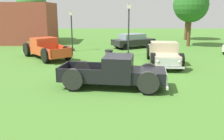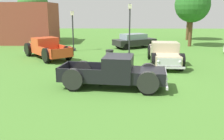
{
  "view_description": "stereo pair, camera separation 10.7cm",
  "coord_description": "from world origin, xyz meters",
  "px_view_note": "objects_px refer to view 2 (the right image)",
  "views": [
    {
      "loc": [
        -0.53,
        -11.91,
        3.81
      ],
      "look_at": [
        -0.64,
        -0.14,
        0.9
      ],
      "focal_mm": 39.2,
      "sensor_mm": 36.0,
      "label": 1
    },
    {
      "loc": [
        -0.43,
        -11.91,
        3.81
      ],
      "look_at": [
        -0.64,
        -0.14,
        0.9
      ],
      "focal_mm": 39.2,
      "sensor_mm": 36.0,
      "label": 2
    }
  ],
  "objects_px": {
    "lamp_post_far": "(73,30)",
    "picnic_table": "(40,43)",
    "pickup_truck_behind_left": "(165,54)",
    "oak_tree_west": "(193,5)",
    "pickup_truck_foreground": "(120,73)",
    "lamp_post_near": "(130,29)",
    "oak_tree_center": "(33,5)",
    "pickup_truck_behind_right": "(45,48)",
    "trash_can": "(110,56)",
    "oak_tree_east": "(189,5)",
    "sedan_distant_a": "(134,40)"
  },
  "relations": [
    {
      "from": "sedan_distant_a",
      "to": "lamp_post_far",
      "type": "distance_m",
      "value": 6.35
    },
    {
      "from": "trash_can",
      "to": "picnic_table",
      "type": "bearing_deg",
      "value": 136.64
    },
    {
      "from": "pickup_truck_behind_right",
      "to": "lamp_post_far",
      "type": "height_order",
      "value": "lamp_post_far"
    },
    {
      "from": "pickup_truck_foreground",
      "to": "picnic_table",
      "type": "xyz_separation_m",
      "value": [
        -7.92,
        12.86,
        -0.28
      ]
    },
    {
      "from": "lamp_post_far",
      "to": "trash_can",
      "type": "distance_m",
      "value": 6.56
    },
    {
      "from": "lamp_post_far",
      "to": "oak_tree_east",
      "type": "height_order",
      "value": "oak_tree_east"
    },
    {
      "from": "pickup_truck_foreground",
      "to": "oak_tree_center",
      "type": "relative_size",
      "value": 0.88
    },
    {
      "from": "pickup_truck_behind_right",
      "to": "lamp_post_near",
      "type": "xyz_separation_m",
      "value": [
        6.89,
        0.84,
        1.48
      ]
    },
    {
      "from": "lamp_post_far",
      "to": "oak_tree_west",
      "type": "xyz_separation_m",
      "value": [
        11.95,
        3.28,
        2.32
      ]
    },
    {
      "from": "pickup_truck_behind_right",
      "to": "pickup_truck_foreground",
      "type": "bearing_deg",
      "value": -52.94
    },
    {
      "from": "oak_tree_west",
      "to": "picnic_table",
      "type": "bearing_deg",
      "value": -173.72
    },
    {
      "from": "pickup_truck_foreground",
      "to": "oak_tree_west",
      "type": "height_order",
      "value": "oak_tree_west"
    },
    {
      "from": "pickup_truck_behind_left",
      "to": "lamp_post_far",
      "type": "bearing_deg",
      "value": 140.59
    },
    {
      "from": "pickup_truck_foreground",
      "to": "oak_tree_east",
      "type": "distance_m",
      "value": 22.42
    },
    {
      "from": "oak_tree_east",
      "to": "oak_tree_center",
      "type": "distance_m",
      "value": 19.59
    },
    {
      "from": "trash_can",
      "to": "oak_tree_west",
      "type": "relative_size",
      "value": 0.16
    },
    {
      "from": "oak_tree_east",
      "to": "oak_tree_center",
      "type": "bearing_deg",
      "value": -178.13
    },
    {
      "from": "pickup_truck_behind_left",
      "to": "lamp_post_near",
      "type": "bearing_deg",
      "value": 122.58
    },
    {
      "from": "sedan_distant_a",
      "to": "lamp_post_near",
      "type": "xyz_separation_m",
      "value": [
        -0.73,
        -4.53,
        1.51
      ]
    },
    {
      "from": "oak_tree_west",
      "to": "oak_tree_center",
      "type": "xyz_separation_m",
      "value": [
        -18.28,
        4.99,
        0.05
      ]
    },
    {
      "from": "pickup_truck_behind_left",
      "to": "lamp_post_near",
      "type": "distance_m",
      "value": 4.51
    },
    {
      "from": "pickup_truck_foreground",
      "to": "oak_tree_west",
      "type": "relative_size",
      "value": 0.9
    },
    {
      "from": "sedan_distant_a",
      "to": "trash_can",
      "type": "distance_m",
      "value": 7.64
    },
    {
      "from": "pickup_truck_behind_right",
      "to": "oak_tree_west",
      "type": "bearing_deg",
      "value": 25.99
    },
    {
      "from": "lamp_post_far",
      "to": "sedan_distant_a",
      "type": "bearing_deg",
      "value": 18.56
    },
    {
      "from": "picnic_table",
      "to": "pickup_truck_behind_left",
      "type": "bearing_deg",
      "value": -34.66
    },
    {
      "from": "pickup_truck_foreground",
      "to": "oak_tree_west",
      "type": "bearing_deg",
      "value": 62.15
    },
    {
      "from": "pickup_truck_behind_right",
      "to": "trash_can",
      "type": "relative_size",
      "value": 5.59
    },
    {
      "from": "pickup_truck_foreground",
      "to": "lamp_post_near",
      "type": "relative_size",
      "value": 1.27
    },
    {
      "from": "pickup_truck_behind_left",
      "to": "picnic_table",
      "type": "distance_m",
      "value": 13.54
    },
    {
      "from": "pickup_truck_behind_left",
      "to": "oak_tree_west",
      "type": "bearing_deg",
      "value": 64.52
    },
    {
      "from": "pickup_truck_foreground",
      "to": "pickup_truck_behind_right",
      "type": "xyz_separation_m",
      "value": [
        -5.97,
        7.91,
        0.01
      ]
    },
    {
      "from": "oak_tree_east",
      "to": "oak_tree_center",
      "type": "relative_size",
      "value": 1.01
    },
    {
      "from": "oak_tree_west",
      "to": "oak_tree_east",
      "type": "bearing_deg",
      "value": 76.98
    },
    {
      "from": "lamp_post_far",
      "to": "picnic_table",
      "type": "height_order",
      "value": "lamp_post_far"
    },
    {
      "from": "oak_tree_west",
      "to": "sedan_distant_a",
      "type": "bearing_deg",
      "value": -167.88
    },
    {
      "from": "lamp_post_near",
      "to": "trash_can",
      "type": "height_order",
      "value": "lamp_post_near"
    },
    {
      "from": "sedan_distant_a",
      "to": "oak_tree_east",
      "type": "height_order",
      "value": "oak_tree_east"
    },
    {
      "from": "lamp_post_near",
      "to": "sedan_distant_a",
      "type": "bearing_deg",
      "value": 80.78
    },
    {
      "from": "pickup_truck_behind_left",
      "to": "lamp_post_far",
      "type": "xyz_separation_m",
      "value": [
        -7.46,
        6.13,
        1.19
      ]
    },
    {
      "from": "pickup_truck_foreground",
      "to": "pickup_truck_behind_right",
      "type": "height_order",
      "value": "pickup_truck_behind_right"
    },
    {
      "from": "pickup_truck_behind_left",
      "to": "oak_tree_west",
      "type": "xyz_separation_m",
      "value": [
        4.49,
        9.41,
        3.51
      ]
    },
    {
      "from": "pickup_truck_behind_right",
      "to": "oak_tree_east",
      "type": "height_order",
      "value": "oak_tree_east"
    },
    {
      "from": "pickup_truck_behind_right",
      "to": "oak_tree_west",
      "type": "relative_size",
      "value": 0.87
    },
    {
      "from": "pickup_truck_behind_left",
      "to": "picnic_table",
      "type": "xyz_separation_m",
      "value": [
        -11.13,
        7.7,
        -0.29
      ]
    },
    {
      "from": "lamp_post_near",
      "to": "pickup_truck_behind_left",
      "type": "bearing_deg",
      "value": -57.42
    },
    {
      "from": "sedan_distant_a",
      "to": "trash_can",
      "type": "xyz_separation_m",
      "value": [
        -2.32,
        -7.27,
        -0.28
      ]
    },
    {
      "from": "picnic_table",
      "to": "oak_tree_center",
      "type": "bearing_deg",
      "value": 111.63
    },
    {
      "from": "picnic_table",
      "to": "oak_tree_center",
      "type": "height_order",
      "value": "oak_tree_center"
    },
    {
      "from": "trash_can",
      "to": "sedan_distant_a",
      "type": "bearing_deg",
      "value": 72.3
    }
  ]
}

